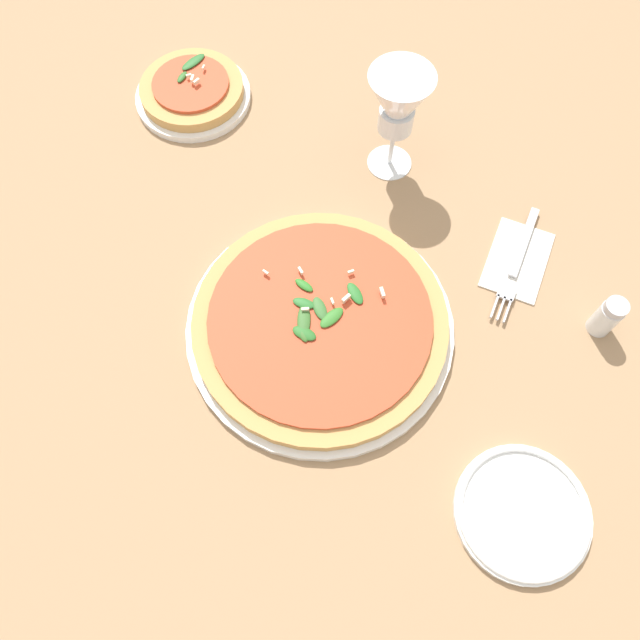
% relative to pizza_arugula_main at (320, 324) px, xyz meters
% --- Properties ---
extents(ground_plane, '(6.00, 6.00, 0.00)m').
position_rel_pizza_arugula_main_xyz_m(ground_plane, '(-0.03, -0.02, -0.02)').
color(ground_plane, '#9E7A56').
extents(pizza_arugula_main, '(0.36, 0.36, 0.05)m').
position_rel_pizza_arugula_main_xyz_m(pizza_arugula_main, '(0.00, 0.00, 0.00)').
color(pizza_arugula_main, white).
rests_on(pizza_arugula_main, ground_plane).
extents(pizza_personal_side, '(0.19, 0.19, 0.05)m').
position_rel_pizza_arugula_main_xyz_m(pizza_personal_side, '(-0.17, -0.44, -0.00)').
color(pizza_personal_side, white).
rests_on(pizza_personal_side, ground_plane).
extents(wine_glass, '(0.09, 0.09, 0.17)m').
position_rel_pizza_arugula_main_xyz_m(wine_glass, '(-0.28, -0.11, 0.10)').
color(wine_glass, white).
rests_on(wine_glass, ground_plane).
extents(napkin, '(0.14, 0.12, 0.01)m').
position_rel_pizza_arugula_main_xyz_m(napkin, '(-0.27, 0.14, -0.01)').
color(napkin, silver).
rests_on(napkin, ground_plane).
extents(fork, '(0.19, 0.08, 0.00)m').
position_rel_pizza_arugula_main_xyz_m(fork, '(-0.26, 0.14, -0.01)').
color(fork, silver).
rests_on(fork, ground_plane).
extents(side_plate_white, '(0.16, 0.16, 0.02)m').
position_rel_pizza_arugula_main_xyz_m(side_plate_white, '(0.02, 0.34, -0.01)').
color(side_plate_white, white).
rests_on(side_plate_white, ground_plane).
extents(shaker_pepper, '(0.03, 0.03, 0.07)m').
position_rel_pizza_arugula_main_xyz_m(shaker_pepper, '(-0.26, 0.28, 0.02)').
color(shaker_pepper, silver).
rests_on(shaker_pepper, ground_plane).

